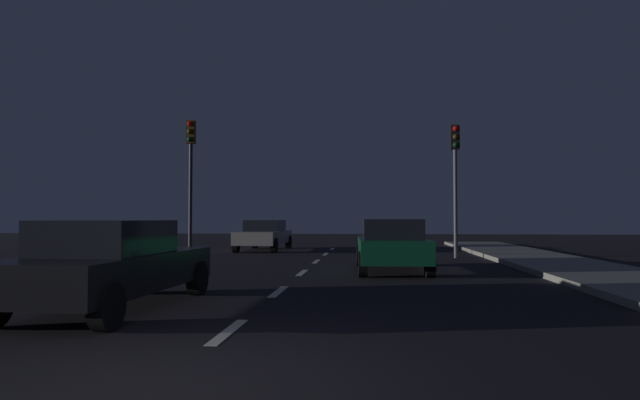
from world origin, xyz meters
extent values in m
plane|color=black|center=(0.00, 7.00, 0.00)|extent=(80.00, 80.00, 0.00)
cube|color=silver|center=(0.00, 2.60, 0.00)|extent=(0.16, 1.60, 0.01)
cube|color=silver|center=(0.00, 6.40, 0.00)|extent=(0.16, 1.60, 0.01)
cube|color=silver|center=(0.00, 10.20, 0.00)|extent=(0.16, 1.60, 0.01)
cube|color=silver|center=(0.00, 14.00, 0.00)|extent=(0.16, 1.60, 0.01)
cube|color=silver|center=(0.00, 17.80, 0.00)|extent=(0.16, 1.60, 0.01)
cube|color=silver|center=(0.00, 21.60, 0.00)|extent=(0.16, 1.60, 0.01)
cylinder|color=#2D2D30|center=(-5.10, 16.08, 2.63)|extent=(0.14, 0.14, 5.26)
cube|color=#382D0C|center=(-5.10, 16.08, 4.81)|extent=(0.32, 0.24, 0.90)
sphere|color=red|center=(-5.10, 15.92, 5.11)|extent=(0.20, 0.20, 0.20)
sphere|color=#3F2D0C|center=(-5.10, 15.92, 4.81)|extent=(0.20, 0.20, 0.20)
sphere|color=#0C3319|center=(-5.10, 15.92, 4.51)|extent=(0.20, 0.20, 0.20)
cylinder|color=#4C4C51|center=(4.96, 16.08, 2.46)|extent=(0.14, 0.14, 4.92)
cube|color=black|center=(4.96, 16.08, 4.47)|extent=(0.32, 0.24, 0.90)
sphere|color=red|center=(4.96, 15.92, 4.77)|extent=(0.20, 0.20, 0.20)
sphere|color=#3F2D0C|center=(4.96, 15.92, 4.47)|extent=(0.20, 0.20, 0.20)
sphere|color=#0C3319|center=(4.96, 15.92, 4.17)|extent=(0.20, 0.20, 0.20)
cube|color=#0F4C2D|center=(2.40, 10.83, 0.62)|extent=(1.93, 4.34, 0.59)
cube|color=black|center=(2.40, 10.62, 1.17)|extent=(1.63, 1.98, 0.52)
cylinder|color=black|center=(1.51, 12.39, 0.32)|extent=(0.25, 0.65, 0.64)
cylinder|color=black|center=(3.15, 12.45, 0.32)|extent=(0.25, 0.65, 0.64)
cylinder|color=black|center=(1.64, 9.22, 0.32)|extent=(0.25, 0.65, 0.64)
cylinder|color=black|center=(3.28, 9.28, 0.32)|extent=(0.25, 0.65, 0.64)
cube|color=black|center=(-2.32, 4.15, 0.61)|extent=(1.90, 4.49, 0.57)
cube|color=black|center=(-2.33, 3.93, 1.16)|extent=(1.60, 2.05, 0.54)
cylinder|color=black|center=(-3.07, 5.84, 0.32)|extent=(0.24, 0.65, 0.64)
cylinder|color=black|center=(-1.45, 5.79, 0.32)|extent=(0.24, 0.65, 0.64)
cylinder|color=black|center=(-1.56, 2.45, 0.32)|extent=(0.24, 0.65, 0.64)
cube|color=gray|center=(-3.00, 20.05, 0.60)|extent=(1.91, 4.56, 0.57)
cube|color=black|center=(-2.99, 20.27, 1.13)|extent=(1.62, 2.07, 0.49)
cylinder|color=black|center=(-2.22, 18.32, 0.32)|extent=(0.24, 0.65, 0.64)
cylinder|color=black|center=(-3.88, 18.37, 0.32)|extent=(0.24, 0.65, 0.64)
cylinder|color=black|center=(-2.12, 21.73, 0.32)|extent=(0.24, 0.65, 0.64)
cylinder|color=black|center=(-3.78, 21.77, 0.32)|extent=(0.24, 0.65, 0.64)
camera|label=1|loc=(1.82, -4.27, 1.45)|focal=30.41mm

